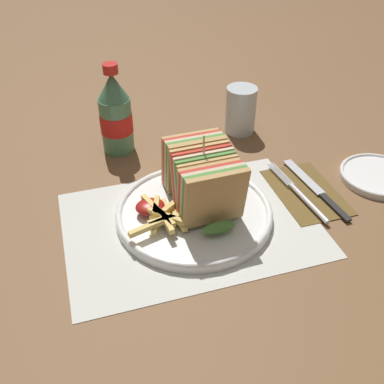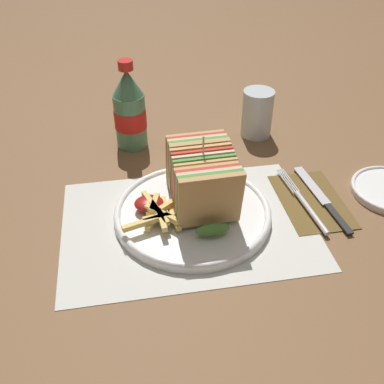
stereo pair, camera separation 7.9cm
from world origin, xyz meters
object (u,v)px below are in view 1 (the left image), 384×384
object	(u,v)px
club_sandwich	(203,179)
fork	(302,196)
side_saucer	(378,176)
knife	(316,189)
coke_bottle_near	(116,115)
plate_main	(195,212)
glass_near	(241,113)

from	to	relation	value
club_sandwich	fork	xyz separation A→B (m)	(0.19, -0.02, -0.06)
club_sandwich	side_saucer	distance (m)	0.37
knife	coke_bottle_near	distance (m)	0.43
coke_bottle_near	side_saucer	world-z (taller)	coke_bottle_near
plate_main	side_saucer	size ratio (longest dim) A/B	1.85
coke_bottle_near	glass_near	world-z (taller)	coke_bottle_near
club_sandwich	knife	world-z (taller)	club_sandwich
club_sandwich	coke_bottle_near	xyz separation A→B (m)	(-0.11, 0.25, 0.01)
fork	coke_bottle_near	world-z (taller)	coke_bottle_near
fork	glass_near	size ratio (longest dim) A/B	1.86
plate_main	coke_bottle_near	bearing A→B (deg)	108.89
glass_near	side_saucer	xyz separation A→B (m)	(0.19, -0.26, -0.04)
fork	coke_bottle_near	size ratio (longest dim) A/B	1.02
coke_bottle_near	glass_near	size ratio (longest dim) A/B	1.81
side_saucer	club_sandwich	bearing A→B (deg)	178.93
knife	glass_near	world-z (taller)	glass_near
plate_main	fork	xyz separation A→B (m)	(0.20, -0.01, -0.00)
club_sandwich	glass_near	size ratio (longest dim) A/B	1.74
glass_near	fork	bearing A→B (deg)	-87.05
plate_main	fork	distance (m)	0.20
club_sandwich	coke_bottle_near	size ratio (longest dim) A/B	0.96
fork	side_saucer	world-z (taller)	same
plate_main	glass_near	size ratio (longest dim) A/B	2.61
coke_bottle_near	side_saucer	xyz separation A→B (m)	(0.47, -0.26, -0.08)
club_sandwich	knife	size ratio (longest dim) A/B	0.90
plate_main	fork	size ratio (longest dim) A/B	1.41
plate_main	knife	size ratio (longest dim) A/B	1.34
plate_main	coke_bottle_near	xyz separation A→B (m)	(-0.09, 0.26, 0.07)
club_sandwich	fork	world-z (taller)	club_sandwich
club_sandwich	glass_near	world-z (taller)	club_sandwich
fork	side_saucer	distance (m)	0.18
knife	coke_bottle_near	xyz separation A→B (m)	(-0.33, 0.26, 0.08)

